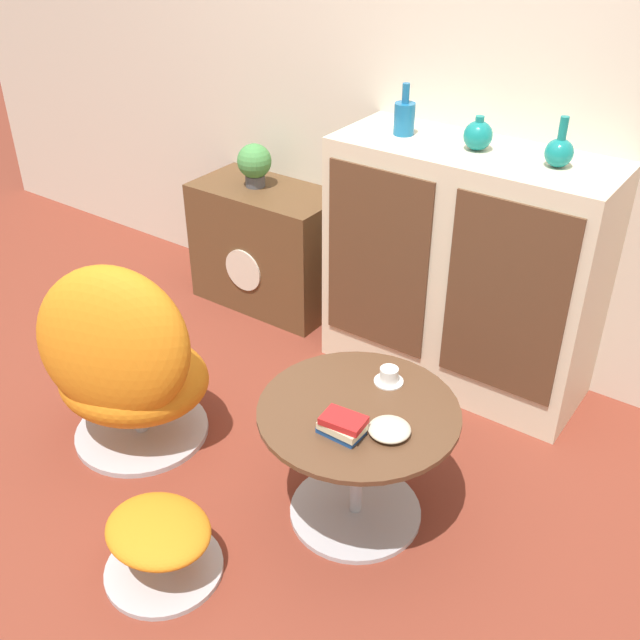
{
  "coord_description": "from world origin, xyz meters",
  "views": [
    {
      "loc": [
        1.42,
        -1.44,
        2.03
      ],
      "look_at": [
        0.05,
        0.5,
        0.55
      ],
      "focal_mm": 42.0,
      "sensor_mm": 36.0,
      "label": 1
    }
  ],
  "objects_px": {
    "potted_plant": "(254,163)",
    "egg_chair": "(124,365)",
    "vase_inner_right": "(559,151)",
    "ottoman": "(160,540)",
    "vase_inner_left": "(478,135)",
    "book_stack": "(342,426)",
    "coffee_table": "(357,450)",
    "bowl": "(389,429)",
    "tv_console": "(268,247)",
    "sideboard": "(462,270)",
    "teacup": "(389,377)",
    "vase_leftmost": "(404,117)"
  },
  "relations": [
    {
      "from": "bowl",
      "to": "potted_plant",
      "type": "bearing_deg",
      "value": 142.99
    },
    {
      "from": "ottoman",
      "to": "potted_plant",
      "type": "height_order",
      "value": "potted_plant"
    },
    {
      "from": "ottoman",
      "to": "potted_plant",
      "type": "relative_size",
      "value": 1.83
    },
    {
      "from": "tv_console",
      "to": "vase_inner_right",
      "type": "relative_size",
      "value": 4.03
    },
    {
      "from": "sideboard",
      "to": "ottoman",
      "type": "distance_m",
      "value": 1.64
    },
    {
      "from": "ottoman",
      "to": "teacup",
      "type": "height_order",
      "value": "teacup"
    },
    {
      "from": "potted_plant",
      "to": "egg_chair",
      "type": "bearing_deg",
      "value": -74.46
    },
    {
      "from": "vase_inner_right",
      "to": "book_stack",
      "type": "distance_m",
      "value": 1.29
    },
    {
      "from": "sideboard",
      "to": "vase_inner_right",
      "type": "relative_size",
      "value": 6.16
    },
    {
      "from": "coffee_table",
      "to": "vase_inner_right",
      "type": "relative_size",
      "value": 3.64
    },
    {
      "from": "egg_chair",
      "to": "teacup",
      "type": "distance_m",
      "value": 1.02
    },
    {
      "from": "tv_console",
      "to": "book_stack",
      "type": "xyz_separation_m",
      "value": [
        1.23,
        -1.16,
        0.2
      ]
    },
    {
      "from": "egg_chair",
      "to": "bowl",
      "type": "height_order",
      "value": "egg_chair"
    },
    {
      "from": "egg_chair",
      "to": "coffee_table",
      "type": "distance_m",
      "value": 0.96
    },
    {
      "from": "egg_chair",
      "to": "potted_plant",
      "type": "distance_m",
      "value": 1.31
    },
    {
      "from": "coffee_table",
      "to": "sideboard",
      "type": "bearing_deg",
      "value": 96.92
    },
    {
      "from": "ottoman",
      "to": "book_stack",
      "type": "bearing_deg",
      "value": 48.16
    },
    {
      "from": "teacup",
      "to": "book_stack",
      "type": "height_order",
      "value": "book_stack"
    },
    {
      "from": "ottoman",
      "to": "vase_inner_left",
      "type": "bearing_deg",
      "value": 80.62
    },
    {
      "from": "sideboard",
      "to": "ottoman",
      "type": "xyz_separation_m",
      "value": [
        -0.26,
        -1.58,
        -0.38
      ]
    },
    {
      "from": "sideboard",
      "to": "book_stack",
      "type": "distance_m",
      "value": 1.14
    },
    {
      "from": "vase_leftmost",
      "to": "potted_plant",
      "type": "bearing_deg",
      "value": 178.2
    },
    {
      "from": "egg_chair",
      "to": "vase_inner_left",
      "type": "bearing_deg",
      "value": 55.24
    },
    {
      "from": "book_stack",
      "to": "vase_inner_right",
      "type": "bearing_deg",
      "value": 80.99
    },
    {
      "from": "coffee_table",
      "to": "potted_plant",
      "type": "height_order",
      "value": "potted_plant"
    },
    {
      "from": "vase_leftmost",
      "to": "coffee_table",
      "type": "bearing_deg",
      "value": -66.0
    },
    {
      "from": "tv_console",
      "to": "sideboard",
      "type": "bearing_deg",
      "value": -1.55
    },
    {
      "from": "potted_plant",
      "to": "bowl",
      "type": "height_order",
      "value": "potted_plant"
    },
    {
      "from": "coffee_table",
      "to": "potted_plant",
      "type": "relative_size",
      "value": 3.16
    },
    {
      "from": "tv_console",
      "to": "bowl",
      "type": "relative_size",
      "value": 5.51
    },
    {
      "from": "egg_chair",
      "to": "vase_inner_right",
      "type": "bearing_deg",
      "value": 46.0
    },
    {
      "from": "book_stack",
      "to": "ottoman",
      "type": "bearing_deg",
      "value": -131.84
    },
    {
      "from": "tv_console",
      "to": "vase_leftmost",
      "type": "height_order",
      "value": "vase_leftmost"
    },
    {
      "from": "tv_console",
      "to": "bowl",
      "type": "distance_m",
      "value": 1.74
    },
    {
      "from": "sideboard",
      "to": "ottoman",
      "type": "relative_size",
      "value": 2.92
    },
    {
      "from": "potted_plant",
      "to": "book_stack",
      "type": "relative_size",
      "value": 1.44
    },
    {
      "from": "potted_plant",
      "to": "vase_inner_right",
      "type": "bearing_deg",
      "value": -1.01
    },
    {
      "from": "sideboard",
      "to": "vase_inner_right",
      "type": "xyz_separation_m",
      "value": [
        0.32,
        0.0,
        0.59
      ]
    },
    {
      "from": "vase_inner_right",
      "to": "bowl",
      "type": "relative_size",
      "value": 1.37
    },
    {
      "from": "egg_chair",
      "to": "bowl",
      "type": "bearing_deg",
      "value": 7.32
    },
    {
      "from": "vase_leftmost",
      "to": "bowl",
      "type": "relative_size",
      "value": 1.52
    },
    {
      "from": "coffee_table",
      "to": "bowl",
      "type": "height_order",
      "value": "bowl"
    },
    {
      "from": "tv_console",
      "to": "bowl",
      "type": "bearing_deg",
      "value": -38.27
    },
    {
      "from": "vase_inner_right",
      "to": "coffee_table",
      "type": "bearing_deg",
      "value": -101.57
    },
    {
      "from": "ottoman",
      "to": "potted_plant",
      "type": "xyz_separation_m",
      "value": [
        -0.9,
        1.61,
        0.6
      ]
    },
    {
      "from": "coffee_table",
      "to": "bowl",
      "type": "xyz_separation_m",
      "value": [
        0.14,
        -0.05,
        0.19
      ]
    },
    {
      "from": "vase_leftmost",
      "to": "book_stack",
      "type": "xyz_separation_m",
      "value": [
        0.47,
        -1.13,
        -0.62
      ]
    },
    {
      "from": "ottoman",
      "to": "vase_inner_left",
      "type": "distance_m",
      "value": 1.87
    },
    {
      "from": "vase_inner_right",
      "to": "teacup",
      "type": "height_order",
      "value": "vase_inner_right"
    },
    {
      "from": "vase_inner_right",
      "to": "egg_chair",
      "type": "bearing_deg",
      "value": -134.0
    }
  ]
}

